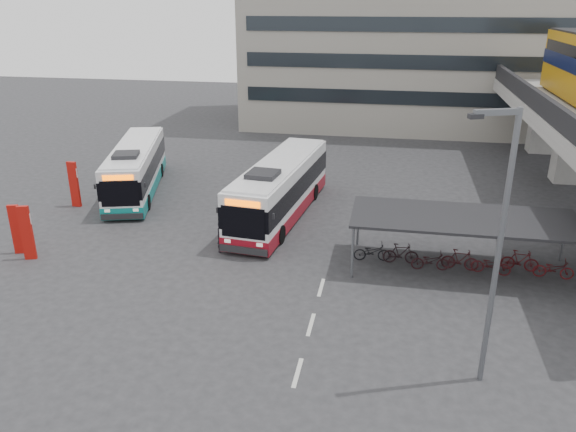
% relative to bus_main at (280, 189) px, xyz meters
% --- Properties ---
extents(ground, '(120.00, 120.00, 0.00)m').
position_rel_bus_main_xyz_m(ground, '(0.92, -8.07, -1.60)').
color(ground, '#28282B').
rests_on(ground, ground).
extents(bike_shelter, '(10.00, 4.00, 2.54)m').
position_rel_bus_main_xyz_m(bike_shelter, '(9.42, -5.07, -0.25)').
color(bike_shelter, '#595B60').
rests_on(bike_shelter, ground).
extents(road_markings, '(0.15, 7.60, 0.01)m').
position_rel_bus_main_xyz_m(road_markings, '(3.42, -11.07, -1.60)').
color(road_markings, beige).
rests_on(road_markings, ground).
extents(bus_main, '(3.76, 11.89, 3.45)m').
position_rel_bus_main_xyz_m(bus_main, '(0.00, 0.00, 0.00)').
color(bus_main, white).
rests_on(bus_main, ground).
extents(bus_teal, '(5.32, 11.25, 3.26)m').
position_rel_bus_main_xyz_m(bus_teal, '(-9.90, 2.60, -0.09)').
color(bus_teal, white).
rests_on(bus_teal, ground).
extents(pedestrian, '(0.63, 0.69, 1.57)m').
position_rel_bus_main_xyz_m(pedestrian, '(-1.84, -5.33, -0.82)').
color(pedestrian, black).
rests_on(pedestrian, ground).
extents(lamp_post, '(1.50, 0.72, 8.89)m').
position_rel_bus_main_xyz_m(lamp_post, '(9.23, -13.34, 3.47)').
color(lamp_post, '#595B60').
rests_on(lamp_post, ground).
extents(sign_totem_south, '(0.57, 0.31, 2.69)m').
position_rel_bus_main_xyz_m(sign_totem_south, '(-10.59, -7.80, -0.22)').
color(sign_totem_south, '#AA110A').
rests_on(sign_totem_south, ground).
extents(sign_totem_mid, '(0.53, 0.29, 2.49)m').
position_rel_bus_main_xyz_m(sign_totem_mid, '(-11.50, -7.30, -0.32)').
color(sign_totem_mid, '#AA110A').
rests_on(sign_totem_mid, ground).
extents(sign_totem_north, '(0.60, 0.21, 2.75)m').
position_rel_bus_main_xyz_m(sign_totem_north, '(-12.29, -0.73, -0.19)').
color(sign_totem_north, '#AA110A').
rests_on(sign_totem_north, ground).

